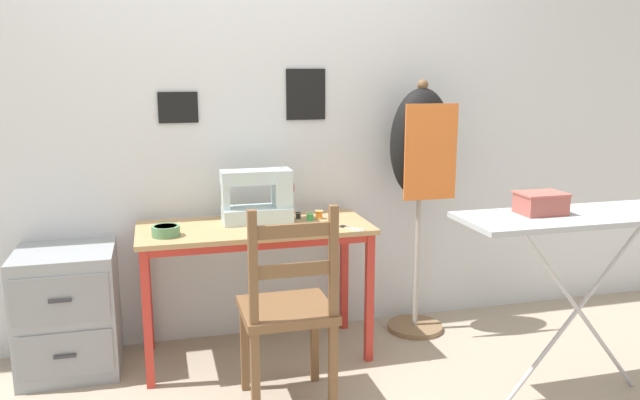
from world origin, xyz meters
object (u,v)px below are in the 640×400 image
(fabric_bowl, at_px, (166,231))
(thread_spool_far_edge, at_px, (319,215))
(scissors, at_px, (348,227))
(ironing_board, at_px, (585,223))
(wooden_chair, at_px, (288,311))
(storage_box, at_px, (541,203))
(thread_spool_near_machine, at_px, (298,216))
(sewing_machine, at_px, (261,197))
(dress_form, at_px, (421,155))
(thread_spool_mid_table, at_px, (310,217))
(filing_cabinet, at_px, (69,311))

(fabric_bowl, height_order, thread_spool_far_edge, fabric_bowl)
(scissors, xyz_separation_m, ironing_board, (0.90, -0.63, 0.11))
(wooden_chair, distance_m, ironing_board, 1.37)
(wooden_chair, xyz_separation_m, storage_box, (1.09, -0.21, 0.47))
(scissors, bearing_deg, thread_spool_far_edge, 111.26)
(thread_spool_near_machine, xyz_separation_m, storage_box, (0.90, -0.83, 0.19))
(thread_spool_near_machine, relative_size, wooden_chair, 0.04)
(sewing_machine, height_order, scissors, sewing_machine)
(wooden_chair, height_order, dress_form, dress_form)
(sewing_machine, distance_m, wooden_chair, 0.73)
(dress_form, distance_m, ironing_board, 0.99)
(thread_spool_mid_table, xyz_separation_m, dress_form, (0.65, 0.06, 0.30))
(thread_spool_far_edge, bearing_deg, thread_spool_mid_table, -148.58)
(thread_spool_far_edge, bearing_deg, dress_form, 2.46)
(sewing_machine, relative_size, fabric_bowl, 2.79)
(thread_spool_far_edge, xyz_separation_m, storage_box, (0.79, -0.82, 0.19))
(filing_cabinet, xyz_separation_m, ironing_board, (2.28, -0.88, 0.51))
(thread_spool_far_edge, relative_size, filing_cabinet, 0.07)
(dress_form, xyz_separation_m, ironing_board, (0.40, -0.89, -0.20))
(storage_box, bearing_deg, fabric_bowl, 157.44)
(scissors, xyz_separation_m, thread_spool_near_machine, (-0.20, 0.25, 0.02))
(sewing_machine, relative_size, thread_spool_mid_table, 8.39)
(sewing_machine, xyz_separation_m, storage_box, (1.10, -0.83, 0.08))
(sewing_machine, bearing_deg, filing_cabinet, 179.55)
(thread_spool_mid_table, bearing_deg, scissors, -52.70)
(sewing_machine, bearing_deg, thread_spool_mid_table, -11.26)
(fabric_bowl, bearing_deg, thread_spool_far_edge, 11.21)
(ironing_board, bearing_deg, thread_spool_mid_table, 141.78)
(scissors, xyz_separation_m, wooden_chair, (-0.39, -0.37, -0.26))
(sewing_machine, height_order, dress_form, dress_form)
(storage_box, bearing_deg, thread_spool_near_machine, 137.02)
(fabric_bowl, xyz_separation_m, thread_spool_near_machine, (0.69, 0.18, -0.01))
(sewing_machine, xyz_separation_m, filing_cabinet, (-0.98, 0.01, -0.53))
(wooden_chair, relative_size, ironing_board, 0.82)
(fabric_bowl, relative_size, scissors, 0.96)
(fabric_bowl, relative_size, ironing_board, 0.12)
(fabric_bowl, xyz_separation_m, dress_form, (1.39, 0.18, 0.29))
(fabric_bowl, height_order, scissors, fabric_bowl)
(sewing_machine, relative_size, wooden_chair, 0.40)
(dress_form, bearing_deg, fabric_bowl, -172.46)
(dress_form, relative_size, storage_box, 7.09)
(fabric_bowl, relative_size, storage_box, 0.66)
(dress_form, bearing_deg, storage_box, -76.92)
(wooden_chair, bearing_deg, scissors, 43.51)
(storage_box, bearing_deg, wooden_chair, 168.95)
(thread_spool_near_machine, bearing_deg, thread_spool_far_edge, -8.65)
(thread_spool_mid_table, xyz_separation_m, ironing_board, (1.05, -0.83, 0.09))
(thread_spool_near_machine, height_order, dress_form, dress_form)
(sewing_machine, xyz_separation_m, scissors, (0.40, -0.25, -0.13))
(thread_spool_mid_table, height_order, filing_cabinet, thread_spool_mid_table)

